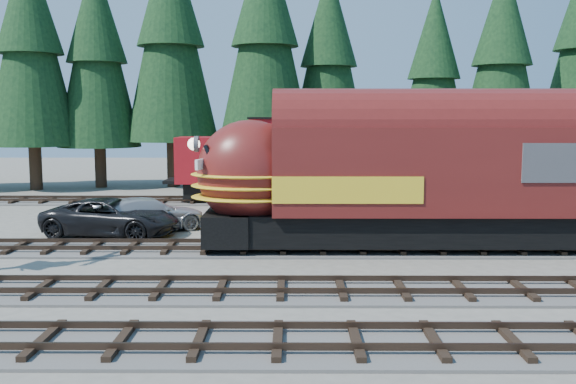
{
  "coord_description": "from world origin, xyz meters",
  "views": [
    {
      "loc": [
        -5.67,
        -20.72,
        5.26
      ],
      "look_at": [
        -5.82,
        4.0,
        2.32
      ],
      "focal_mm": 40.0,
      "sensor_mm": 36.0,
      "label": 1
    }
  ],
  "objects_px": {
    "locomotive": "(410,181)",
    "caboose": "(254,163)",
    "pickup_truck_a": "(111,217)",
    "pickup_truck_b": "(148,214)",
    "depot": "(408,163)"
  },
  "relations": [
    {
      "from": "locomotive",
      "to": "caboose",
      "type": "relative_size",
      "value": 1.93
    },
    {
      "from": "depot",
      "to": "pickup_truck_a",
      "type": "bearing_deg",
      "value": -166.09
    },
    {
      "from": "pickup_truck_a",
      "to": "locomotive",
      "type": "bearing_deg",
      "value": -94.18
    },
    {
      "from": "caboose",
      "to": "pickup_truck_a",
      "type": "bearing_deg",
      "value": -117.53
    },
    {
      "from": "pickup_truck_a",
      "to": "caboose",
      "type": "bearing_deg",
      "value": -17.72
    },
    {
      "from": "locomotive",
      "to": "pickup_truck_b",
      "type": "relative_size",
      "value": 3.31
    },
    {
      "from": "locomotive",
      "to": "pickup_truck_b",
      "type": "bearing_deg",
      "value": 158.98
    },
    {
      "from": "caboose",
      "to": "depot",
      "type": "bearing_deg",
      "value": -43.28
    },
    {
      "from": "depot",
      "to": "caboose",
      "type": "bearing_deg",
      "value": 136.72
    },
    {
      "from": "locomotive",
      "to": "pickup_truck_a",
      "type": "height_order",
      "value": "locomotive"
    },
    {
      "from": "locomotive",
      "to": "caboose",
      "type": "height_order",
      "value": "locomotive"
    },
    {
      "from": "pickup_truck_a",
      "to": "pickup_truck_b",
      "type": "bearing_deg",
      "value": -40.08
    },
    {
      "from": "depot",
      "to": "locomotive",
      "type": "xyz_separation_m",
      "value": [
        -1.09,
        -6.5,
        -0.2
      ]
    },
    {
      "from": "depot",
      "to": "pickup_truck_b",
      "type": "distance_m",
      "value": 12.64
    },
    {
      "from": "caboose",
      "to": "pickup_truck_b",
      "type": "distance_m",
      "value": 10.74
    }
  ]
}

